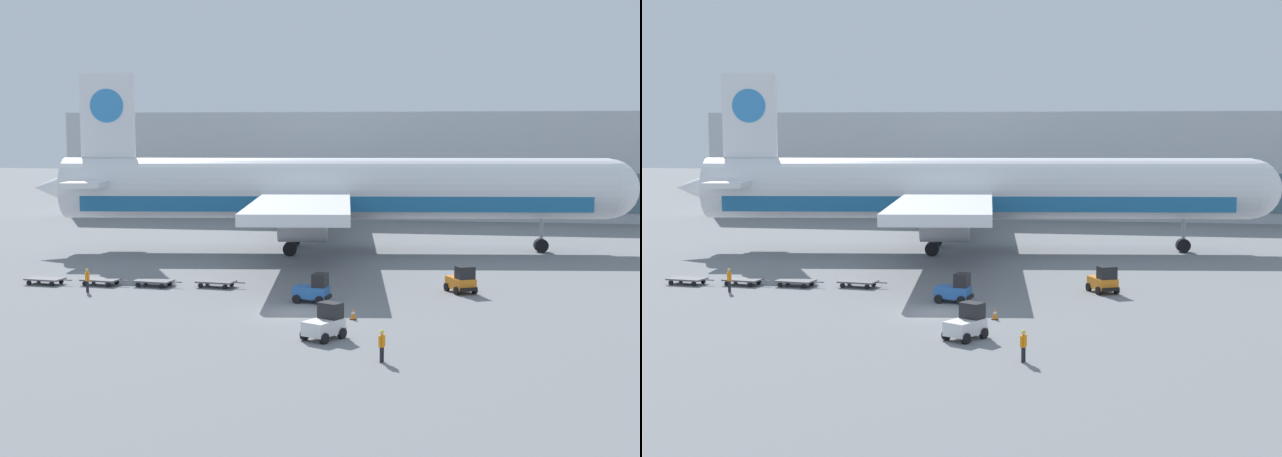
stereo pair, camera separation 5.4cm
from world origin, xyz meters
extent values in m
plane|color=slate|center=(0.00, 0.00, 0.00)|extent=(400.00, 400.00, 0.00)
cube|color=#B2B7BC|center=(1.17, 69.18, 7.00)|extent=(90.00, 18.00, 14.00)
cube|color=slate|center=(1.17, 60.08, 3.85)|extent=(88.20, 0.20, 4.90)
cylinder|color=white|center=(-1.82, 29.36, 6.10)|extent=(52.30, 12.88, 5.80)
cube|color=#1E669E|center=(-1.82, 29.36, 4.79)|extent=(48.17, 12.19, 1.45)
sphere|color=white|center=(23.94, 32.93, 6.10)|extent=(5.68, 5.68, 5.68)
cone|color=white|center=(-27.57, 25.80, 6.10)|extent=(7.08, 6.33, 5.51)
cube|color=white|center=(-23.45, 26.37, 13.00)|extent=(5.21, 1.15, 8.00)
cylinder|color=#3384CC|center=(-23.45, 26.37, 13.96)|extent=(3.25, 0.98, 3.20)
cube|color=white|center=(-24.48, 26.23, 6.68)|extent=(5.35, 13.37, 0.50)
cube|color=white|center=(-4.39, 29.01, 5.38)|extent=(14.51, 48.64, 0.90)
cylinder|color=#9EA0A5|center=(-3.01, 19.02, 3.58)|extent=(4.54, 3.35, 2.80)
cylinder|color=#9EA0A5|center=(-5.77, 38.99, 3.58)|extent=(4.54, 3.35, 2.80)
cylinder|color=#9EA0A5|center=(17.76, 32.07, 2.65)|extent=(0.36, 0.36, 4.00)
cylinder|color=black|center=(17.76, 32.07, 0.65)|extent=(1.41, 1.07, 1.30)
cylinder|color=#9EA0A5|center=(-5.50, 25.62, 2.65)|extent=(0.36, 0.36, 4.00)
cylinder|color=black|center=(-5.50, 25.62, 0.65)|extent=(1.41, 1.07, 1.30)
cylinder|color=#9EA0A5|center=(-6.38, 31.96, 2.65)|extent=(0.36, 0.36, 4.00)
cylinder|color=black|center=(-6.38, 31.96, 0.65)|extent=(1.41, 1.07, 1.30)
cube|color=silver|center=(3.04, -6.74, 0.70)|extent=(2.33, 2.69, 0.80)
cube|color=black|center=(3.35, -6.17, 1.55)|extent=(1.52, 1.39, 0.90)
cube|color=black|center=(3.63, -5.66, 0.42)|extent=(1.18, 0.75, 0.24)
cylinder|color=black|center=(2.81, -5.69, 0.30)|extent=(0.50, 0.64, 0.60)
cylinder|color=black|center=(4.04, -6.37, 0.30)|extent=(0.50, 0.64, 0.60)
cylinder|color=black|center=(2.04, -7.11, 0.30)|extent=(0.50, 0.64, 0.60)
cylinder|color=black|center=(3.27, -7.78, 0.30)|extent=(0.50, 0.64, 0.60)
cube|color=orange|center=(10.42, 9.17, 0.70)|extent=(2.30, 2.69, 0.80)
cube|color=black|center=(10.72, 8.60, 1.55)|extent=(1.51, 1.37, 0.90)
cube|color=black|center=(10.99, 8.08, 0.42)|extent=(1.19, 0.72, 0.24)
cylinder|color=black|center=(11.41, 8.78, 0.30)|extent=(0.49, 0.64, 0.60)
cylinder|color=black|center=(10.17, 8.14, 0.30)|extent=(0.49, 0.64, 0.60)
cylinder|color=black|center=(10.67, 10.21, 0.30)|extent=(0.49, 0.64, 0.60)
cylinder|color=black|center=(9.43, 9.57, 0.30)|extent=(0.49, 0.64, 0.60)
cube|color=#2D66B7|center=(0.44, 3.78, 0.70)|extent=(2.46, 1.67, 0.80)
cube|color=black|center=(1.09, 3.70, 1.55)|extent=(1.05, 1.34, 0.90)
cube|color=black|center=(1.66, 3.63, 0.42)|extent=(0.32, 1.27, 0.24)
cylinder|color=black|center=(1.33, 4.38, 0.30)|extent=(0.63, 0.31, 0.60)
cylinder|color=black|center=(1.15, 2.99, 0.30)|extent=(0.63, 0.31, 0.60)
cylinder|color=black|center=(-0.27, 4.58, 0.30)|extent=(0.63, 0.31, 0.60)
cylinder|color=black|center=(-0.44, 3.19, 0.30)|extent=(0.63, 0.31, 0.60)
cube|color=#56565B|center=(-20.73, 7.34, 0.42)|extent=(2.95, 1.81, 0.12)
cube|color=#56565B|center=(-18.89, 7.13, 0.42)|extent=(0.90, 0.18, 0.08)
cylinder|color=black|center=(-19.68, 7.86, 0.18)|extent=(0.37, 0.18, 0.36)
cylinder|color=black|center=(-19.83, 6.59, 0.18)|extent=(0.37, 0.18, 0.36)
cylinder|color=black|center=(-21.63, 8.08, 0.18)|extent=(0.37, 0.18, 0.36)
cylinder|color=black|center=(-21.78, 6.82, 0.18)|extent=(0.37, 0.18, 0.36)
cube|color=#56565B|center=(-16.41, 7.70, 0.42)|extent=(2.95, 1.81, 0.12)
cube|color=#56565B|center=(-14.57, 7.49, 0.42)|extent=(0.90, 0.18, 0.08)
cylinder|color=black|center=(-15.36, 8.22, 0.18)|extent=(0.37, 0.18, 0.36)
cylinder|color=black|center=(-15.51, 6.95, 0.18)|extent=(0.37, 0.18, 0.36)
cylinder|color=black|center=(-17.31, 8.45, 0.18)|extent=(0.37, 0.18, 0.36)
cylinder|color=black|center=(-17.45, 7.18, 0.18)|extent=(0.37, 0.18, 0.36)
cube|color=#56565B|center=(-12.27, 7.86, 0.42)|extent=(2.95, 1.81, 0.12)
cube|color=#56565B|center=(-10.44, 7.65, 0.42)|extent=(0.90, 0.18, 0.08)
cylinder|color=black|center=(-11.23, 8.38, 0.18)|extent=(0.37, 0.18, 0.36)
cylinder|color=black|center=(-11.37, 7.11, 0.18)|extent=(0.37, 0.18, 0.36)
cylinder|color=black|center=(-13.17, 8.60, 0.18)|extent=(0.37, 0.18, 0.36)
cylinder|color=black|center=(-13.32, 7.34, 0.18)|extent=(0.37, 0.18, 0.36)
cube|color=#56565B|center=(-7.58, 8.34, 0.42)|extent=(2.95, 1.81, 0.12)
cube|color=#56565B|center=(-5.74, 8.13, 0.42)|extent=(0.90, 0.18, 0.08)
cylinder|color=black|center=(-6.53, 8.86, 0.18)|extent=(0.37, 0.18, 0.36)
cylinder|color=black|center=(-6.68, 7.60, 0.18)|extent=(0.37, 0.18, 0.36)
cylinder|color=black|center=(-8.48, 9.09, 0.18)|extent=(0.37, 0.18, 0.36)
cylinder|color=black|center=(-8.63, 7.82, 0.18)|extent=(0.37, 0.18, 0.36)
cylinder|color=black|center=(-16.08, 4.69, 0.41)|extent=(0.14, 0.14, 0.83)
cylinder|color=black|center=(-16.21, 4.84, 0.41)|extent=(0.14, 0.14, 0.83)
cube|color=orange|center=(-16.15, 4.76, 1.13)|extent=(0.40, 0.41, 0.62)
cylinder|color=orange|center=(-15.99, 4.58, 1.17)|extent=(0.09, 0.09, 0.56)
cylinder|color=orange|center=(-16.31, 4.94, 1.17)|extent=(0.09, 0.09, 0.56)
sphere|color=tan|center=(-16.15, 4.76, 1.56)|extent=(0.22, 0.22, 0.22)
sphere|color=yellow|center=(-16.15, 4.76, 1.62)|extent=(0.21, 0.21, 0.21)
cylinder|color=black|center=(6.72, -11.21, 0.40)|extent=(0.14, 0.14, 0.80)
cylinder|color=black|center=(6.78, -11.02, 0.40)|extent=(0.14, 0.14, 0.80)
cube|color=orange|center=(6.75, -11.11, 1.09)|extent=(0.32, 0.41, 0.60)
cylinder|color=orange|center=(6.68, -11.34, 1.12)|extent=(0.09, 0.09, 0.54)
cylinder|color=orange|center=(6.82, -10.89, 1.12)|extent=(0.09, 0.09, 0.54)
sphere|color=#DBB28E|center=(6.75, -11.11, 1.50)|extent=(0.22, 0.22, 0.22)
sphere|color=yellow|center=(6.75, -11.11, 1.56)|extent=(0.20, 0.20, 0.20)
cube|color=black|center=(3.99, -1.26, 0.02)|extent=(0.40, 0.40, 0.04)
cone|color=orange|center=(3.99, -1.26, 0.39)|extent=(0.32, 0.32, 0.69)
cylinder|color=white|center=(3.99, -1.26, 0.42)|extent=(0.19, 0.19, 0.10)
camera|label=1|loc=(11.03, -54.89, 11.65)|focal=50.00mm
camera|label=2|loc=(11.08, -54.88, 11.65)|focal=50.00mm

